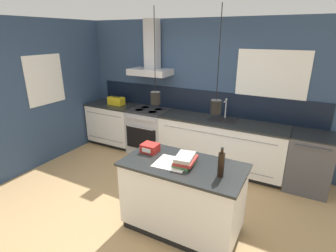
# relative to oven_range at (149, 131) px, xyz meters

# --- Properties ---
(ground_plane) EXTENTS (16.00, 16.00, 0.00)m
(ground_plane) POSITION_rel_oven_range_xyz_m (0.92, -1.69, -0.46)
(ground_plane) COLOR tan
(ground_plane) RESTS_ON ground
(wall_back) EXTENTS (5.60, 2.22, 2.60)m
(wall_back) POSITION_rel_oven_range_xyz_m (0.87, 0.32, 0.90)
(wall_back) COLOR navy
(wall_back) RESTS_ON ground_plane
(wall_left) EXTENTS (0.08, 3.80, 2.60)m
(wall_left) POSITION_rel_oven_range_xyz_m (-1.51, -0.99, 0.85)
(wall_left) COLOR navy
(wall_left) RESTS_ON ground_plane
(counter_run_left) EXTENTS (1.07, 0.64, 0.91)m
(counter_run_left) POSITION_rel_oven_range_xyz_m (-0.92, 0.01, 0.01)
(counter_run_left) COLOR black
(counter_run_left) RESTS_ON ground_plane
(counter_run_sink) EXTENTS (2.23, 0.64, 1.27)m
(counter_run_sink) POSITION_rel_oven_range_xyz_m (1.50, 0.01, 0.01)
(counter_run_sink) COLOR black
(counter_run_sink) RESTS_ON ground_plane
(oven_range) EXTENTS (0.78, 0.66, 0.91)m
(oven_range) POSITION_rel_oven_range_xyz_m (0.00, 0.00, 0.00)
(oven_range) COLOR #B5B5BA
(oven_range) RESTS_ON ground_plane
(dishwasher) EXTENTS (0.62, 0.65, 0.91)m
(dishwasher) POSITION_rel_oven_range_xyz_m (2.91, 0.00, 0.00)
(dishwasher) COLOR #4C4C51
(dishwasher) RESTS_ON ground_plane
(kitchen_island) EXTENTS (1.43, 0.75, 0.91)m
(kitchen_island) POSITION_rel_oven_range_xyz_m (1.58, -1.76, 0.00)
(kitchen_island) COLOR black
(kitchen_island) RESTS_ON ground_plane
(bottle_on_island) EXTENTS (0.07, 0.07, 0.33)m
(bottle_on_island) POSITION_rel_oven_range_xyz_m (2.04, -1.83, 0.60)
(bottle_on_island) COLOR black
(bottle_on_island) RESTS_ON kitchen_island
(book_stack) EXTENTS (0.24, 0.33, 0.12)m
(book_stack) POSITION_rel_oven_range_xyz_m (1.61, -1.77, 0.51)
(book_stack) COLOR #4C7F4C
(book_stack) RESTS_ON kitchen_island
(red_supply_box) EXTENTS (0.21, 0.18, 0.11)m
(red_supply_box) POSITION_rel_oven_range_xyz_m (1.07, -1.66, 0.51)
(red_supply_box) COLOR red
(red_supply_box) RESTS_ON kitchen_island
(paper_pile) EXTENTS (0.41, 0.37, 0.01)m
(paper_pile) POSITION_rel_oven_range_xyz_m (1.46, -1.81, 0.46)
(paper_pile) COLOR silver
(paper_pile) RESTS_ON kitchen_island
(yellow_toolbox) EXTENTS (0.34, 0.18, 0.19)m
(yellow_toolbox) POSITION_rel_oven_range_xyz_m (-0.81, 0.00, 0.54)
(yellow_toolbox) COLOR gold
(yellow_toolbox) RESTS_ON counter_run_left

